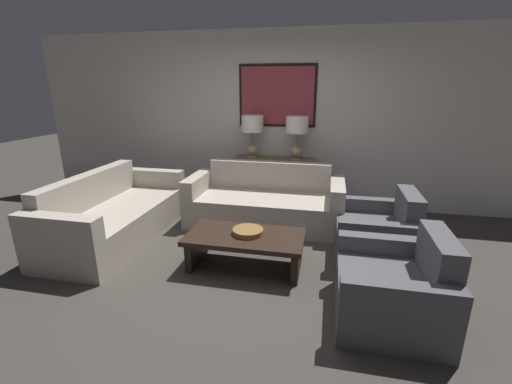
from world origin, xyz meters
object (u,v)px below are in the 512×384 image
(table_lamp_right, at_px, (297,129))
(coffee_table, at_px, (245,243))
(couch_by_side, at_px, (115,216))
(console_table, at_px, (274,183))
(couch_by_back_wall, at_px, (265,203))
(table_lamp_left, at_px, (252,128))
(armchair_near_back_wall, at_px, (377,234))
(decorative_bowl, at_px, (248,231))
(armchair_near_camera, at_px, (394,289))

(table_lamp_right, bearing_deg, coffee_table, -99.15)
(table_lamp_right, bearing_deg, couch_by_side, -143.42)
(console_table, distance_m, table_lamp_right, 0.91)
(couch_by_back_wall, height_order, couch_by_side, same)
(table_lamp_left, distance_m, armchair_near_back_wall, 2.43)
(table_lamp_left, bearing_deg, table_lamp_right, 0.00)
(armchair_near_back_wall, bearing_deg, decorative_bowl, -158.77)
(couch_by_back_wall, relative_size, armchair_near_camera, 2.26)
(table_lamp_left, distance_m, decorative_bowl, 2.13)
(console_table, bearing_deg, coffee_table, -89.33)
(decorative_bowl, xyz_separation_m, armchair_near_camera, (1.36, -0.58, -0.13))
(table_lamp_right, xyz_separation_m, armchair_near_back_wall, (1.07, -1.40, -0.97))
(console_table, xyz_separation_m, decorative_bowl, (0.05, -1.92, 0.01))
(table_lamp_left, distance_m, couch_by_side, 2.31)
(console_table, height_order, couch_by_back_wall, couch_by_back_wall)
(armchair_near_back_wall, bearing_deg, coffee_table, -158.14)
(console_table, relative_size, armchair_near_camera, 1.33)
(table_lamp_right, height_order, decorative_bowl, table_lamp_right)
(decorative_bowl, distance_m, armchair_near_camera, 1.48)
(table_lamp_left, relative_size, armchair_near_back_wall, 0.69)
(table_lamp_right, xyz_separation_m, couch_by_back_wall, (-0.34, -0.69, -0.95))
(couch_by_side, height_order, armchair_near_back_wall, couch_by_side)
(console_table, relative_size, armchair_near_back_wall, 1.33)
(decorative_bowl, bearing_deg, couch_by_side, 168.50)
(table_lamp_right, relative_size, couch_by_back_wall, 0.31)
(table_lamp_left, bearing_deg, decorative_bowl, -78.72)
(console_table, height_order, couch_by_side, couch_by_side)
(table_lamp_left, xyz_separation_m, table_lamp_right, (0.67, 0.00, 0.00))
(armchair_near_back_wall, bearing_deg, couch_by_back_wall, 153.14)
(coffee_table, bearing_deg, couch_by_back_wall, 91.04)
(table_lamp_left, distance_m, table_lamp_right, 0.67)
(console_table, height_order, table_lamp_right, table_lamp_right)
(table_lamp_left, height_order, decorative_bowl, table_lamp_left)
(table_lamp_left, bearing_deg, coffee_table, -79.55)
(console_table, height_order, armchair_near_back_wall, console_table)
(table_lamp_right, relative_size, armchair_near_back_wall, 0.69)
(console_table, height_order, coffee_table, console_table)
(table_lamp_left, bearing_deg, console_table, 0.00)
(armchair_near_camera, bearing_deg, table_lamp_right, 113.06)
(couch_by_side, distance_m, coffee_table, 1.83)
(table_lamp_right, bearing_deg, armchair_near_camera, -66.94)
(couch_by_back_wall, height_order, armchair_near_back_wall, couch_by_back_wall)
(table_lamp_right, bearing_deg, table_lamp_left, 180.00)
(table_lamp_left, height_order, couch_by_side, table_lamp_left)
(coffee_table, bearing_deg, table_lamp_left, 100.45)
(table_lamp_right, distance_m, couch_by_side, 2.78)
(decorative_bowl, distance_m, armchair_near_back_wall, 1.46)
(armchair_near_back_wall, bearing_deg, table_lamp_right, 127.36)
(table_lamp_left, relative_size, coffee_table, 0.53)
(armchair_near_back_wall, bearing_deg, armchair_near_camera, -90.00)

